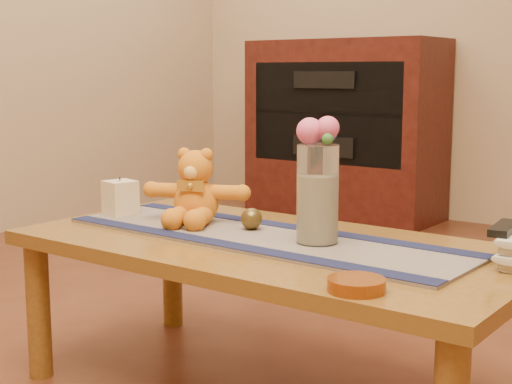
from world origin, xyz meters
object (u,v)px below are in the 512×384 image
Objects in this scene: pillar_candle at (120,197)px; book_bottom at (504,258)px; glass_vase at (318,194)px; bronze_ball at (252,219)px; amber_dish at (356,285)px; teddy_bear at (196,187)px; tv_remote at (504,228)px.

pillar_candle is 1.18m from book_bottom.
bronze_ball is (-0.24, 0.03, -0.10)m from glass_vase.
teddy_bear is at bearing 155.68° from amber_dish.
book_bottom is at bearing 90.00° from tv_remote.
pillar_candle is at bearing 177.56° from book_bottom.
bronze_ball is 0.50× the size of amber_dish.
bronze_ball is 0.28× the size of book_bottom.
amber_dish is (1.01, -0.28, -0.05)m from pillar_candle.
pillar_candle is at bearing -179.92° from tv_remote.
bronze_ball is at bearing 177.96° from book_bottom.
glass_vase reaches higher than pillar_candle.
pillar_candle is at bearing -173.34° from bronze_ball.
teddy_bear reaches higher than bronze_ball.
amber_dish reaches higher than book_bottom.
tv_remote reaches higher than bronze_ball.
glass_vase reaches higher than tv_remote.
pillar_candle is 1.70× the size of bronze_ball.
book_bottom is 0.46m from amber_dish.
pillar_candle is 0.72m from glass_vase.
teddy_bear is 1.39× the size of book_bottom.
book_bottom is at bearing 15.25° from glass_vase.
glass_vase is (0.72, 0.03, 0.08)m from pillar_candle.
bronze_ball is at bearing -21.53° from teddy_bear.
glass_vase is 0.49m from book_bottom.
book_bottom is (0.69, 0.09, -0.03)m from bronze_ball.
glass_vase is 4.18× the size of bronze_ball.
teddy_bear is 4.99× the size of bronze_ball.
bronze_ball is 0.39× the size of tv_remote.
glass_vase is 0.44m from amber_dish.
pillar_candle reaches higher than tv_remote.
tv_remote is at bearing -17.46° from teddy_bear.
book_bottom is (0.45, 0.12, -0.13)m from glass_vase.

